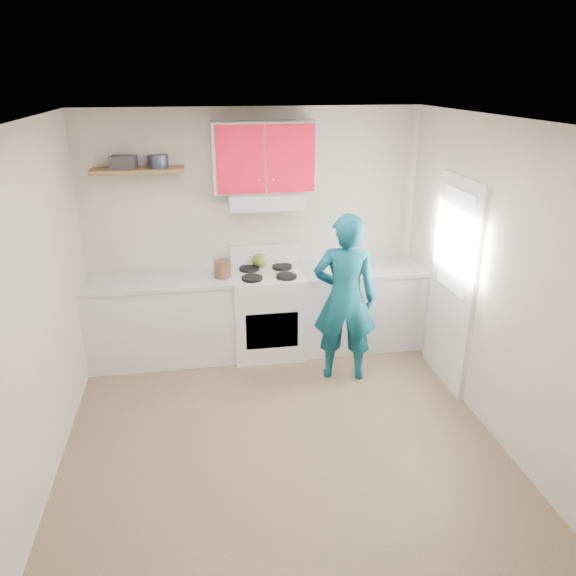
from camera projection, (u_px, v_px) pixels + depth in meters
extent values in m
plane|color=brown|center=(281.00, 437.00, 4.67)|extent=(3.80, 3.80, 0.00)
cube|color=white|center=(280.00, 121.00, 3.72)|extent=(3.60, 3.80, 0.04)
cube|color=beige|center=(254.00, 231.00, 5.94)|extent=(3.60, 0.04, 2.60)
cube|color=beige|center=(345.00, 455.00, 2.45)|extent=(3.60, 0.04, 2.60)
cube|color=beige|center=(34.00, 312.00, 3.92)|extent=(0.04, 3.80, 2.60)
cube|color=beige|center=(497.00, 283.00, 4.48)|extent=(0.04, 3.80, 2.60)
cube|color=white|center=(453.00, 284.00, 5.21)|extent=(0.05, 0.85, 2.05)
cube|color=white|center=(455.00, 242.00, 5.06)|extent=(0.01, 0.55, 0.95)
cube|color=silver|center=(162.00, 320.00, 5.82)|extent=(1.52, 0.60, 0.90)
cube|color=silver|center=(359.00, 307.00, 6.15)|extent=(1.32, 0.60, 0.90)
cube|color=white|center=(268.00, 313.00, 5.97)|extent=(0.76, 0.65, 0.92)
cube|color=silver|center=(265.00, 200.00, 5.61)|extent=(0.76, 0.44, 0.15)
cube|color=red|center=(264.00, 157.00, 5.51)|extent=(1.02, 0.33, 0.70)
cube|color=brown|center=(138.00, 170.00, 5.36)|extent=(0.90, 0.30, 0.04)
cube|color=#3B343B|center=(124.00, 162.00, 5.30)|extent=(0.26, 0.20, 0.13)
cylinder|color=#333D4C|center=(158.00, 161.00, 5.38)|extent=(0.23, 0.23, 0.12)
ellipsoid|color=olive|center=(260.00, 259.00, 6.00)|extent=(0.23, 0.23, 0.16)
cylinder|color=brown|center=(223.00, 270.00, 5.66)|extent=(0.22, 0.22, 0.21)
cube|color=olive|center=(324.00, 271.00, 5.91)|extent=(0.32, 0.27, 0.02)
cube|color=#AF1711|center=(379.00, 267.00, 6.05)|extent=(0.36, 0.32, 0.01)
imported|color=#0A4F62|center=(345.00, 299.00, 5.32)|extent=(0.70, 0.53, 1.71)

